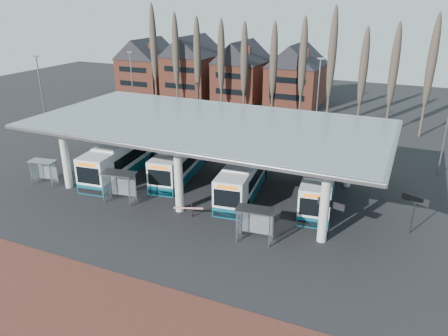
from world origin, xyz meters
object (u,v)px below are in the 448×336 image
at_px(bus_0, 124,156).
at_px(bus_2, 245,175).
at_px(shelter_2, 256,217).
at_px(shelter_0, 44,167).
at_px(shelter_1, 119,180).
at_px(bus_3, 320,182).
at_px(bus_1, 183,158).

relative_size(bus_0, bus_2, 1.06).
height_order(bus_2, shelter_2, bus_2).
height_order(bus_0, shelter_0, bus_0).
height_order(shelter_1, shelter_2, shelter_1).
relative_size(bus_2, shelter_2, 4.09).
xyz_separation_m(bus_0, bus_3, (19.82, 1.75, -0.12)).
relative_size(bus_0, shelter_2, 4.33).
height_order(bus_2, bus_3, bus_2).
distance_m(bus_2, shelter_1, 11.33).
bearing_deg(bus_2, shelter_0, -167.73).
bearing_deg(shelter_1, bus_3, 18.62).
height_order(bus_0, bus_3, bus_0).
relative_size(shelter_0, shelter_2, 0.92).
xyz_separation_m(bus_3, shelter_2, (-2.71, -9.26, 0.38)).
height_order(bus_1, bus_3, bus_1).
distance_m(bus_3, shelter_1, 17.68).
xyz_separation_m(bus_0, bus_2, (13.15, 0.56, -0.09)).
relative_size(bus_1, shelter_2, 4.08).
bearing_deg(bus_1, bus_0, -169.14).
distance_m(bus_0, bus_1, 6.14).
xyz_separation_m(shelter_0, shelter_2, (22.14, -1.69, 0.19)).
bearing_deg(shelter_2, shelter_1, 167.93).
distance_m(bus_0, shelter_2, 18.69).
bearing_deg(bus_3, shelter_0, -170.45).
bearing_deg(bus_1, shelter_1, -111.05).
distance_m(bus_2, shelter_2, 8.99).
bearing_deg(shelter_1, shelter_0, 170.80).
bearing_deg(bus_0, shelter_0, -137.31).
xyz_separation_m(bus_0, shelter_2, (17.11, -7.51, 0.26)).
xyz_separation_m(shelter_1, shelter_2, (13.14, -1.44, -0.09)).
relative_size(bus_2, shelter_1, 3.87).
bearing_deg(shelter_2, bus_2, 110.34).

